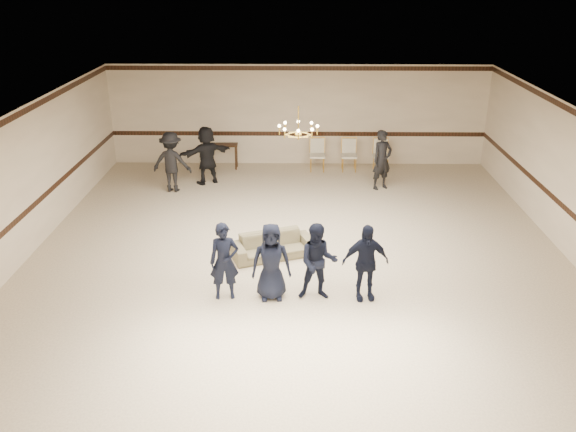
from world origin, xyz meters
name	(u,v)px	position (x,y,z in m)	size (l,w,h in m)	color
room	(298,191)	(0.00, 0.00, 1.60)	(12.01, 14.01, 3.21)	beige
chair_rail	(298,134)	(0.00, 6.99, 1.00)	(12.00, 0.02, 0.14)	black
crown_molding	(298,68)	(0.00, 6.99, 3.08)	(12.00, 0.02, 0.14)	black
chandelier	(298,120)	(0.00, 1.00, 2.88)	(0.94, 0.94, 0.89)	gold
boy_a	(224,261)	(-1.41, -1.72, 0.78)	(0.57, 0.37, 1.55)	black
boy_b	(271,262)	(-0.51, -1.72, 0.78)	(0.76, 0.49, 1.55)	black
boy_c	(318,262)	(0.39, -1.72, 0.78)	(0.75, 0.59, 1.55)	black
boy_d	(365,262)	(1.29, -1.72, 0.78)	(0.91, 0.38, 1.55)	black
settee	(273,245)	(-0.54, 0.09, 0.27)	(1.82, 0.71, 0.53)	#70664B
adult_left	(172,162)	(-3.58, 4.32, 0.86)	(1.12, 0.64, 1.73)	black
adult_mid	(207,155)	(-2.68, 5.02, 0.86)	(1.60, 0.51, 1.73)	black
adult_right	(382,160)	(2.42, 4.62, 0.86)	(0.63, 0.41, 1.73)	black
banquet_chair_left	(317,155)	(0.61, 6.26, 0.50)	(0.48, 0.48, 1.00)	beige
banquet_chair_mid	(349,155)	(1.61, 6.26, 0.50)	(0.48, 0.48, 1.00)	beige
banquet_chair_right	(381,156)	(2.61, 6.26, 0.50)	(0.48, 0.48, 1.00)	beige
console_table	(223,156)	(-2.39, 6.46, 0.40)	(0.95, 0.40, 0.80)	#321E10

